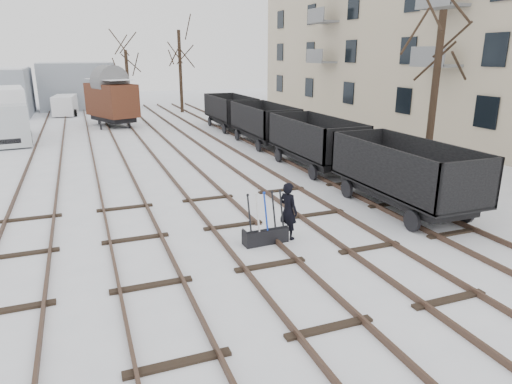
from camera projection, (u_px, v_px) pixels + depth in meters
The scene contains 16 objects.
ground at pixel (270, 266), 11.65m from camera, with size 120.00×120.00×0.00m, color white.
tracks at pixel (169, 156), 23.84m from camera, with size 13.90×52.00×0.16m.
apartment_block at pixel (477, 7), 28.70m from camera, with size 10.12×45.00×16.10m.
shed_right at pixel (78, 85), 45.35m from camera, with size 7.00×6.00×4.50m.
ground_frame at pixel (265, 234), 12.99m from camera, with size 1.32×0.48×1.49m.
worker at pixel (288, 211), 13.18m from camera, with size 0.62×0.41×1.70m, color black.
freight_wagon_a at pixel (403, 184), 15.69m from camera, with size 2.30×5.75×2.35m.
freight_wagon_b at pixel (315, 150), 21.40m from camera, with size 2.30×5.75×2.35m.
freight_wagon_c at pixel (264, 130), 27.12m from camera, with size 2.30×5.75×2.35m.
freight_wagon_d at pixel (230, 116), 32.83m from camera, with size 2.30×5.75×2.35m.
box_van_wagon at pixel (112, 99), 33.83m from camera, with size 3.91×5.09×3.46m.
lorry at pixel (6, 114), 28.10m from camera, with size 2.95×7.28×3.21m.
panel_van at pixel (65, 105), 40.27m from camera, with size 2.16×4.11×1.73m.
tree_near at pixel (434, 98), 18.99m from camera, with size 0.30×0.30×6.88m, color black.
tree_far_left at pixel (128, 81), 42.47m from camera, with size 0.30×0.30×5.58m, color black.
tree_far_right at pixel (180, 72), 41.64m from camera, with size 0.30×0.30×7.30m, color black.
Camera 1 is at (-4.15, -9.76, 5.18)m, focal length 32.00 mm.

